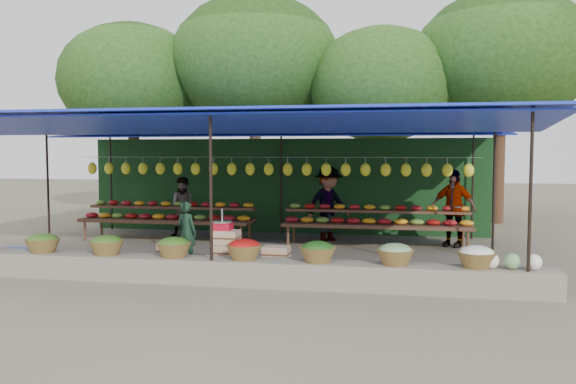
% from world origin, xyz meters
% --- Properties ---
extents(ground, '(60.00, 60.00, 0.00)m').
position_xyz_m(ground, '(0.00, 0.00, 0.00)').
color(ground, '#645A49').
rests_on(ground, ground).
extents(stone_curb, '(10.60, 0.55, 0.40)m').
position_xyz_m(stone_curb, '(0.00, -2.75, 0.20)').
color(stone_curb, slate).
rests_on(stone_curb, ground).
extents(stall_canopy, '(10.80, 6.60, 2.82)m').
position_xyz_m(stall_canopy, '(0.00, 0.08, 2.67)').
color(stall_canopy, black).
rests_on(stall_canopy, ground).
extents(produce_baskets, '(8.98, 0.58, 0.34)m').
position_xyz_m(produce_baskets, '(-0.10, -2.75, 0.56)').
color(produce_baskets, brown).
rests_on(produce_baskets, stone_curb).
extents(netting_backdrop, '(10.60, 0.06, 2.50)m').
position_xyz_m(netting_backdrop, '(0.00, 3.15, 1.25)').
color(netting_backdrop, '#1B4D24').
rests_on(netting_backdrop, ground).
extents(tree_row, '(16.51, 5.50, 7.12)m').
position_xyz_m(tree_row, '(0.50, 6.09, 4.70)').
color(tree_row, '#3C2215').
rests_on(tree_row, ground).
extents(fruit_table_left, '(4.21, 0.95, 0.93)m').
position_xyz_m(fruit_table_left, '(-2.49, 1.35, 0.61)').
color(fruit_table_left, '#4D301E').
rests_on(fruit_table_left, ground).
extents(fruit_table_right, '(4.21, 0.95, 0.93)m').
position_xyz_m(fruit_table_right, '(2.51, 1.35, 0.61)').
color(fruit_table_right, '#4D301E').
rests_on(fruit_table_right, ground).
extents(crate_counter, '(2.36, 0.36, 0.77)m').
position_xyz_m(crate_counter, '(-0.05, -2.04, 0.31)').
color(crate_counter, tan).
rests_on(crate_counter, ground).
extents(weighing_scale, '(0.35, 0.35, 0.38)m').
position_xyz_m(weighing_scale, '(-0.08, -2.04, 0.86)').
color(weighing_scale, red).
rests_on(weighing_scale, crate_counter).
extents(vendor_seated, '(0.51, 0.43, 1.20)m').
position_xyz_m(vendor_seated, '(-1.03, -1.28, 0.60)').
color(vendor_seated, '#183621').
rests_on(vendor_seated, ground).
extents(customer_left, '(0.86, 0.75, 1.51)m').
position_xyz_m(customer_left, '(-2.30, 1.94, 0.76)').
color(customer_left, slate).
rests_on(customer_left, ground).
extents(customer_mid, '(1.32, 1.24, 1.79)m').
position_xyz_m(customer_mid, '(1.34, 1.96, 0.89)').
color(customer_mid, slate).
rests_on(customer_mid, ground).
extents(customer_right, '(1.11, 0.84, 1.75)m').
position_xyz_m(customer_right, '(4.21, 1.64, 0.88)').
color(customer_right, slate).
rests_on(customer_right, ground).
extents(blue_crate_front, '(0.55, 0.43, 0.30)m').
position_xyz_m(blue_crate_front, '(-4.21, -1.98, 0.15)').
color(blue_crate_front, navy).
rests_on(blue_crate_front, ground).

